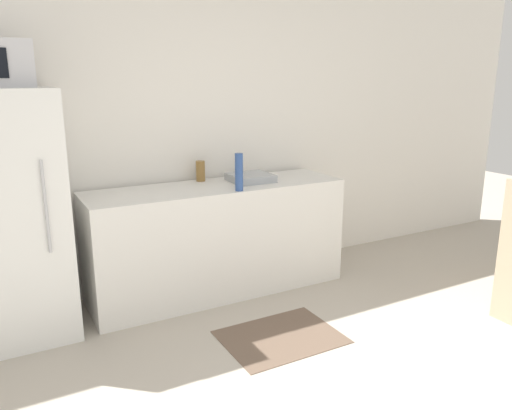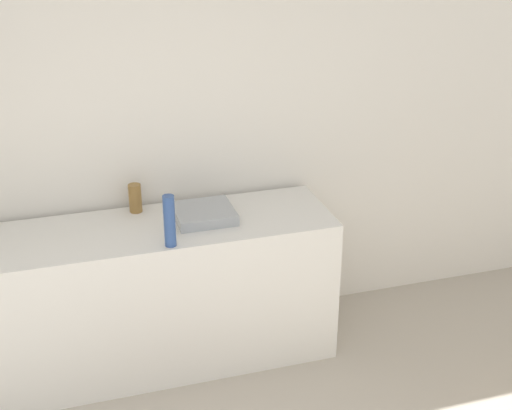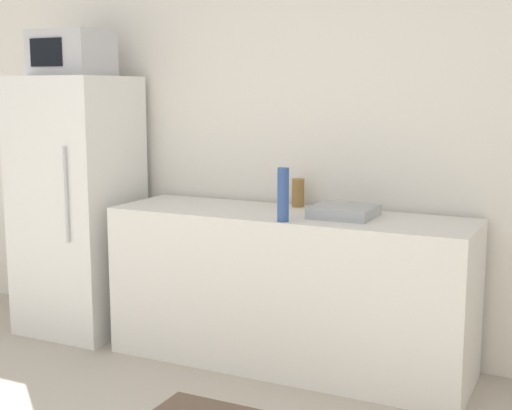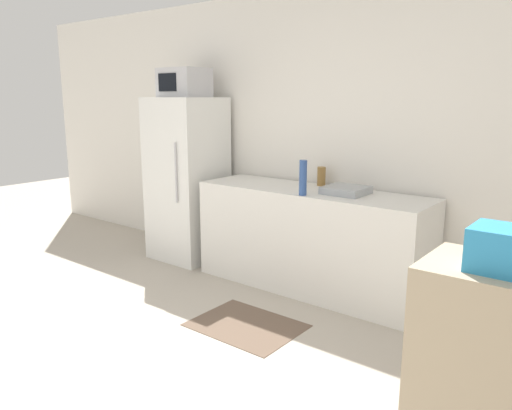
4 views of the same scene
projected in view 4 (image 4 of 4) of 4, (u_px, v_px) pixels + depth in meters
wall_back at (307, 136)px, 4.61m from camera, size 8.00×0.06×2.60m
refrigerator at (187, 179)px, 5.12m from camera, size 0.67×0.64×1.65m
microwave at (184, 83)px, 4.91m from camera, size 0.45×0.37×0.28m
counter at (310, 240)px, 4.33m from camera, size 2.07×0.60×0.88m
sink_basin at (346, 190)px, 4.06m from camera, size 0.33×0.31×0.06m
bottle_tall at (303, 178)px, 3.97m from camera, size 0.06×0.06×0.28m
bottle_short at (321, 176)px, 4.42m from camera, size 0.07×0.07×0.17m
kitchen_rug at (246, 325)px, 3.69m from camera, size 0.78×0.60×0.01m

